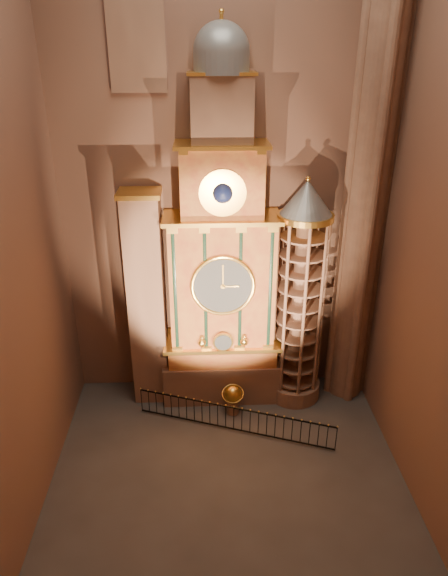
{
  "coord_description": "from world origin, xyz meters",
  "views": [
    {
      "loc": [
        -0.81,
        -15.83,
        15.59
      ],
      "look_at": [
        0.01,
        3.0,
        6.67
      ],
      "focal_mm": 32.0,
      "sensor_mm": 36.0,
      "label": 1
    }
  ],
  "objects_px": {
    "stair_turret": "(300,298)",
    "iron_railing": "(234,419)",
    "astronomical_clock": "(222,269)",
    "portrait_tower": "(147,301)",
    "celestial_globe": "(233,397)"
  },
  "relations": [
    {
      "from": "stair_turret",
      "to": "celestial_globe",
      "type": "xyz_separation_m",
      "value": [
        -3.07,
        -1.28,
        -4.38
      ]
    },
    {
      "from": "iron_railing",
      "to": "celestial_globe",
      "type": "bearing_deg",
      "value": 88.75
    },
    {
      "from": "astronomical_clock",
      "to": "stair_turret",
      "type": "xyz_separation_m",
      "value": [
        3.5,
        -0.26,
        -1.41
      ]
    },
    {
      "from": "iron_railing",
      "to": "astronomical_clock",
      "type": "bearing_deg",
      "value": 98.01
    },
    {
      "from": "portrait_tower",
      "to": "iron_railing",
      "type": "height_order",
      "value": "portrait_tower"
    },
    {
      "from": "stair_turret",
      "to": "iron_railing",
      "type": "xyz_separation_m",
      "value": [
        -3.1,
        -2.57,
        -4.6
      ]
    },
    {
      "from": "stair_turret",
      "to": "iron_railing",
      "type": "distance_m",
      "value": 6.11
    },
    {
      "from": "portrait_tower",
      "to": "celestial_globe",
      "type": "height_order",
      "value": "portrait_tower"
    },
    {
      "from": "iron_railing",
      "to": "stair_turret",
      "type": "bearing_deg",
      "value": 39.71
    },
    {
      "from": "stair_turret",
      "to": "portrait_tower",
      "type": "bearing_deg",
      "value": 177.67
    },
    {
      "from": "portrait_tower",
      "to": "iron_railing",
      "type": "xyz_separation_m",
      "value": [
        3.8,
        -2.86,
        -4.48
      ]
    },
    {
      "from": "astronomical_clock",
      "to": "iron_railing",
      "type": "relative_size",
      "value": 1.98
    },
    {
      "from": "portrait_tower",
      "to": "stair_turret",
      "type": "distance_m",
      "value": 6.91
    },
    {
      "from": "portrait_tower",
      "to": "iron_railing",
      "type": "distance_m",
      "value": 6.53
    },
    {
      "from": "celestial_globe",
      "to": "iron_railing",
      "type": "relative_size",
      "value": 0.18
    }
  ]
}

